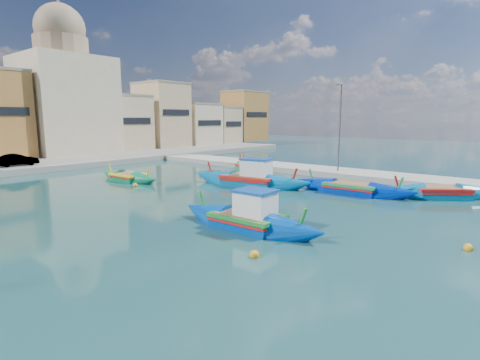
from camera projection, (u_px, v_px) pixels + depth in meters
ground at (288, 239)px, 16.03m from camera, size 160.00×160.00×0.00m
east_quay at (411, 180)px, 29.63m from camera, size 4.00×70.00×0.50m
north_quay at (7, 168)px, 36.18m from camera, size 80.00×8.00×0.60m
north_townhouses at (42, 119)px, 45.11m from camera, size 83.20×7.87×10.19m
church_block at (65, 91)px, 47.47m from camera, size 10.00×10.00×19.10m
quay_street_lamp at (339, 127)px, 32.32m from camera, size 1.18×0.16×8.00m
luzzu_turquoise_cabin at (250, 180)px, 28.53m from camera, size 4.01×10.43×3.27m
luzzu_blue_cabin at (248, 221)px, 17.46m from camera, size 2.22×8.23×2.89m
luzzu_cyan_mid at (250, 170)px, 35.46m from camera, size 6.27×8.26×2.52m
luzzu_green at (128, 178)px, 30.66m from camera, size 2.17×7.00×2.18m
luzzu_blue_south at (352, 189)px, 25.63m from camera, size 2.31×8.81×2.52m
luzzu_cyan_south at (440, 193)px, 24.27m from camera, size 6.20×7.56×2.45m
mooring_buoys at (237, 210)px, 20.68m from camera, size 26.41×22.08×0.36m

